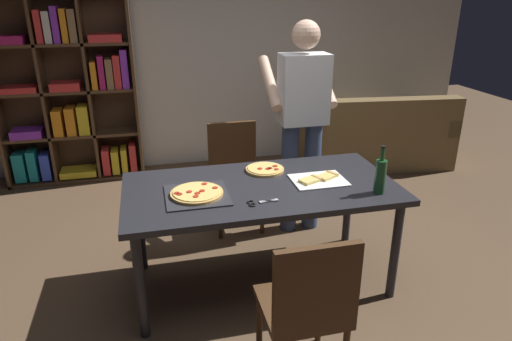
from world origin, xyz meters
TOP-DOWN VIEW (x-y plane):
  - ground_plane at (0.00, 0.00)m, footprint 12.00×12.00m
  - back_wall at (0.00, 2.60)m, footprint 6.40×0.10m
  - dining_table at (0.00, 0.00)m, footprint 1.80×0.90m
  - chair_near_camera at (-0.00, -0.94)m, footprint 0.42×0.42m
  - chair_far_side at (0.00, 0.94)m, footprint 0.42×0.42m
  - couch at (1.89, 1.99)m, footprint 1.78×1.03m
  - bookshelf at (-1.47, 2.38)m, footprint 1.40×0.35m
  - person_serving_pizza at (0.52, 0.72)m, footprint 0.55×0.54m
  - pepperoni_pizza_on_tray at (-0.43, -0.06)m, footprint 0.39×0.39m
  - pizza_slices_on_towel at (0.40, -0.01)m, footprint 0.36×0.28m
  - wine_bottle at (0.70, -0.28)m, footprint 0.07×0.07m
  - kitchen_scissors at (-0.09, -0.25)m, footprint 0.19×0.09m
  - second_pizza_plain at (0.09, 0.25)m, footprint 0.27×0.27m

SIDE VIEW (x-z plane):
  - ground_plane at x=0.00m, z-range 0.00..0.00m
  - couch at x=1.89m, z-range -0.12..0.73m
  - chair_near_camera at x=0.00m, z-range 0.06..0.96m
  - chair_far_side at x=0.00m, z-range 0.06..0.96m
  - dining_table at x=0.00m, z-range 0.30..1.05m
  - kitchen_scissors at x=-0.09m, z-range 0.75..0.76m
  - pizza_slices_on_towel at x=0.40m, z-range 0.74..0.78m
  - second_pizza_plain at x=0.09m, z-range 0.75..0.78m
  - pepperoni_pizza_on_tray at x=-0.43m, z-range 0.75..0.78m
  - wine_bottle at x=0.70m, z-range 0.71..1.03m
  - bookshelf at x=-1.47m, z-range -0.05..1.90m
  - person_serving_pizza at x=0.52m, z-range 0.12..1.87m
  - back_wall at x=0.00m, z-range 0.00..2.80m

